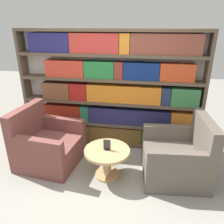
{
  "coord_description": "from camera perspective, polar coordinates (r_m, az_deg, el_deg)",
  "views": [
    {
      "loc": [
        0.67,
        -2.29,
        2.14
      ],
      "look_at": [
        0.14,
        0.76,
        0.86
      ],
      "focal_mm": 35.0,
      "sensor_mm": 36.0,
      "label": 1
    }
  ],
  "objects": [
    {
      "name": "bookshelf",
      "position": [
        3.85,
        0.15,
        5.37
      ],
      "size": [
        3.17,
        0.3,
        2.05
      ],
      "color": "silver",
      "rests_on": "ground_plane"
    },
    {
      "name": "table_sign",
      "position": [
        3.14,
        -1.32,
        -8.75
      ],
      "size": [
        0.1,
        0.06,
        0.16
      ],
      "color": "black",
      "rests_on": "coffee_table"
    },
    {
      "name": "armchair_right",
      "position": [
        3.39,
        16.85,
        -11.39
      ],
      "size": [
        0.97,
        0.96,
        0.93
      ],
      "rotation": [
        0.0,
        0.0,
        -1.47
      ],
      "color": "brown",
      "rests_on": "ground_plane"
    },
    {
      "name": "coffee_table",
      "position": [
        3.24,
        -1.29,
        -11.71
      ],
      "size": [
        0.66,
        0.66,
        0.45
      ],
      "color": "tan",
      "rests_on": "ground_plane"
    },
    {
      "name": "ground_plane",
      "position": [
        3.2,
        -5.13,
        -19.57
      ],
      "size": [
        14.0,
        14.0,
        0.0
      ],
      "primitive_type": "plane",
      "color": "gray"
    },
    {
      "name": "armchair_left",
      "position": [
        3.7,
        -16.6,
        -8.33
      ],
      "size": [
        0.97,
        0.96,
        0.93
      ],
      "rotation": [
        0.0,
        0.0,
        1.47
      ],
      "color": "brown",
      "rests_on": "ground_plane"
    }
  ]
}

